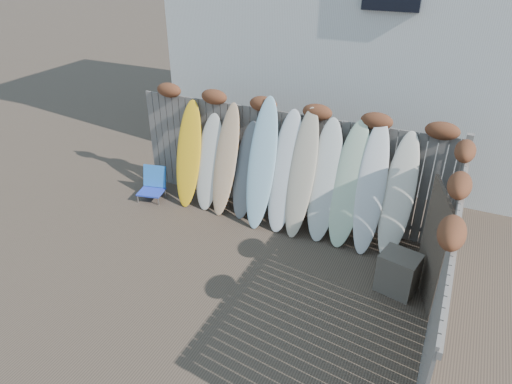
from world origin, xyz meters
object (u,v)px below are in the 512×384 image
at_px(lattice_panel, 433,247).
at_px(surfboard_0, 189,155).
at_px(beach_chair, 153,184).
at_px(wooden_crate, 398,273).

distance_m(lattice_panel, surfboard_0, 4.73).
xyz_separation_m(beach_chair, surfboard_0, (0.77, 0.22, 0.71)).
height_order(lattice_panel, surfboard_0, surfboard_0).
distance_m(wooden_crate, surfboard_0, 4.42).
height_order(beach_chair, lattice_panel, lattice_panel).
xyz_separation_m(beach_chair, wooden_crate, (5.02, -0.78, 0.02)).
distance_m(beach_chair, lattice_panel, 5.49).
relative_size(lattice_panel, surfboard_0, 0.82).
xyz_separation_m(lattice_panel, surfboard_0, (-4.64, 0.93, 0.14)).
distance_m(wooden_crate, lattice_panel, 0.68).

